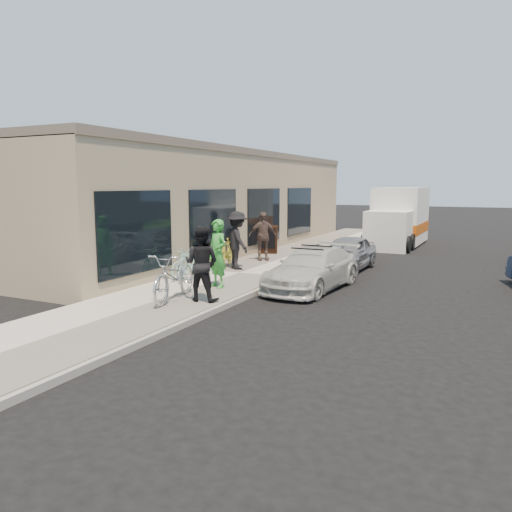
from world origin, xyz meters
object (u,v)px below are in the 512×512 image
(sandwich_board, at_px, (269,239))
(cruiser_bike_c, at_px, (226,253))
(sedan_silver, at_px, (347,253))
(moving_truck, at_px, (398,220))
(tandem_bike, at_px, (175,276))
(woman_rider, at_px, (217,254))
(cruiser_bike_b, at_px, (196,260))
(man_standing, at_px, (201,264))
(bystander_b, at_px, (263,236))
(cruiser_bike_a, at_px, (190,264))
(bystander_a, at_px, (237,240))
(sedan_white, at_px, (312,269))
(bike_rack, at_px, (211,252))

(sandwich_board, xyz_separation_m, cruiser_bike_c, (0.05, -3.48, -0.10))
(sandwich_board, xyz_separation_m, sedan_silver, (3.61, -1.53, -0.14))
(moving_truck, height_order, cruiser_bike_c, moving_truck)
(moving_truck, distance_m, tandem_bike, 14.82)
(moving_truck, xyz_separation_m, woman_rider, (-2.34, -12.92, -0.16))
(tandem_bike, height_order, woman_rider, woman_rider)
(sandwich_board, height_order, cruiser_bike_b, sandwich_board)
(woman_rider, relative_size, man_standing, 1.02)
(moving_truck, xyz_separation_m, bystander_b, (-3.32, -8.05, -0.19))
(bystander_b, bearing_deg, tandem_bike, -119.74)
(cruiser_bike_a, height_order, cruiser_bike_b, cruiser_bike_a)
(man_standing, bearing_deg, sedan_silver, -110.67)
(tandem_bike, xyz_separation_m, bystander_a, (-0.72, 4.47, 0.37))
(sedan_white, relative_size, man_standing, 2.29)
(sandwich_board, distance_m, man_standing, 8.29)
(sedan_white, bearing_deg, bike_rack, 170.47)
(tandem_bike, bearing_deg, bystander_a, 88.12)
(bike_rack, relative_size, man_standing, 0.49)
(man_standing, distance_m, cruiser_bike_a, 2.86)
(sedan_white, bearing_deg, sandwich_board, 130.84)
(sandwich_board, distance_m, bystander_a, 3.83)
(sandwich_board, bearing_deg, cruiser_bike_b, -112.30)
(sedan_silver, relative_size, cruiser_bike_c, 2.18)
(tandem_bike, xyz_separation_m, cruiser_bike_b, (-1.45, 3.19, -0.16))
(sedan_white, bearing_deg, bystander_a, 162.64)
(bystander_a, xyz_separation_m, bystander_b, (-0.07, 2.08, -0.06))
(bike_rack, xyz_separation_m, sedan_white, (3.82, -1.00, -0.10))
(sandwich_board, distance_m, sedan_silver, 3.92)
(cruiser_bike_c, bearing_deg, tandem_bike, -90.75)
(sandwich_board, xyz_separation_m, cruiser_bike_a, (0.18, -5.86, -0.12))
(sandwich_board, relative_size, cruiser_bike_c, 0.71)
(cruiser_bike_a, relative_size, bystander_a, 0.79)
(cruiser_bike_c, distance_m, bystander_b, 1.91)
(sandwich_board, xyz_separation_m, cruiser_bike_b, (-0.13, -5.04, -0.16))
(cruiser_bike_c, distance_m, bystander_a, 0.78)
(sedan_silver, height_order, moving_truck, moving_truck)
(cruiser_bike_a, bearing_deg, bike_rack, 114.87)
(bystander_b, bearing_deg, cruiser_bike_c, -141.66)
(bike_rack, relative_size, woman_rider, 0.48)
(tandem_bike, relative_size, man_standing, 1.22)
(man_standing, xyz_separation_m, cruiser_bike_a, (-1.77, 2.20, -0.44))
(sandwich_board, distance_m, cruiser_bike_b, 5.04)
(cruiser_bike_a, bearing_deg, woman_rider, -15.04)
(bike_rack, height_order, bystander_b, bystander_b)
(woman_rider, distance_m, cruiser_bike_c, 3.42)
(bystander_a, bearing_deg, cruiser_bike_a, 116.42)
(cruiser_bike_c, height_order, bystander_a, bystander_a)
(woman_rider, bearing_deg, man_standing, -48.90)
(man_standing, bearing_deg, moving_truck, -103.92)
(man_standing, relative_size, cruiser_bike_b, 1.15)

